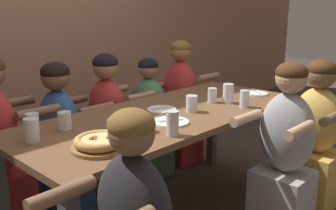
{
  "coord_description": "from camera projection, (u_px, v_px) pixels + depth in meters",
  "views": [
    {
      "loc": [
        -1.73,
        -1.66,
        1.46
      ],
      "look_at": [
        0.0,
        0.0,
        0.84
      ],
      "focal_mm": 40.0,
      "sensor_mm": 36.0,
      "label": 1
    }
  ],
  "objects": [
    {
      "name": "diner_far_left",
      "position": [
        0.0,
        157.0,
        2.38
      ],
      "size": [
        0.51,
        0.4,
        1.19
      ],
      "rotation": [
        0.0,
        0.0,
        -1.57
      ],
      "color": "#B22D2D",
      "rests_on": "ground"
    },
    {
      "name": "diner_near_midright",
      "position": [
        284.0,
        158.0,
        2.4
      ],
      "size": [
        0.51,
        0.4,
        1.15
      ],
      "rotation": [
        0.0,
        0.0,
        1.57
      ],
      "color": "#99999E",
      "rests_on": "ground"
    },
    {
      "name": "drinking_glass_c",
      "position": [
        32.0,
        131.0,
        1.93
      ],
      "size": [
        0.08,
        0.08,
        0.13
      ],
      "color": "silver",
      "rests_on": "dining_table"
    },
    {
      "name": "diner_near_right",
      "position": [
        315.0,
        141.0,
        2.73
      ],
      "size": [
        0.51,
        0.4,
        1.12
      ],
      "rotation": [
        0.0,
        0.0,
        1.57
      ],
      "color": "gold",
      "rests_on": "ground"
    },
    {
      "name": "drinking_glass_d",
      "position": [
        138.0,
        121.0,
        2.1
      ],
      "size": [
        0.08,
        0.08,
        0.12
      ],
      "color": "silver",
      "rests_on": "dining_table"
    },
    {
      "name": "empty_plate_c",
      "position": [
        123.0,
        120.0,
        2.29
      ],
      "size": [
        0.2,
        0.2,
        0.02
      ],
      "color": "white",
      "rests_on": "dining_table"
    },
    {
      "name": "drinking_glass_g",
      "position": [
        192.0,
        105.0,
        2.49
      ],
      "size": [
        0.08,
        0.08,
        0.11
      ],
      "color": "silver",
      "rests_on": "dining_table"
    },
    {
      "name": "diner_far_midright",
      "position": [
        149.0,
        123.0,
        3.31
      ],
      "size": [
        0.51,
        0.4,
        1.05
      ],
      "rotation": [
        0.0,
        0.0,
        -1.57
      ],
      "color": "#477556",
      "rests_on": "ground"
    },
    {
      "name": "empty_plate_d",
      "position": [
        171.0,
        122.0,
        2.26
      ],
      "size": [
        0.22,
        0.22,
        0.02
      ],
      "color": "white",
      "rests_on": "dining_table"
    },
    {
      "name": "drinking_glass_a",
      "position": [
        173.0,
        123.0,
        2.02
      ],
      "size": [
        0.07,
        0.07,
        0.14
      ],
      "color": "silver",
      "rests_on": "dining_table"
    },
    {
      "name": "empty_plate_b",
      "position": [
        162.0,
        109.0,
        2.53
      ],
      "size": [
        0.2,
        0.2,
        0.02
      ],
      "color": "white",
      "rests_on": "dining_table"
    },
    {
      "name": "drinking_glass_f",
      "position": [
        244.0,
        100.0,
        2.61
      ],
      "size": [
        0.07,
        0.07,
        0.12
      ],
      "color": "silver",
      "rests_on": "dining_table"
    },
    {
      "name": "drinking_glass_i",
      "position": [
        65.0,
        122.0,
        2.13
      ],
      "size": [
        0.08,
        0.08,
        0.1
      ],
      "color": "silver",
      "rests_on": "dining_table"
    },
    {
      "name": "pizza_board_main",
      "position": [
        100.0,
        143.0,
        1.83
      ],
      "size": [
        0.29,
        0.29,
        0.06
      ],
      "color": "#996B42",
      "rests_on": "dining_table"
    },
    {
      "name": "dining_table",
      "position": [
        168.0,
        125.0,
        2.51
      ],
      "size": [
        2.11,
        0.86,
        0.79
      ],
      "color": "brown",
      "rests_on": "ground"
    },
    {
      "name": "diner_far_right",
      "position": [
        180.0,
        107.0,
        3.58
      ],
      "size": [
        0.51,
        0.4,
        1.17
      ],
      "rotation": [
        0.0,
        0.0,
        -1.57
      ],
      "color": "#B22D2D",
      "rests_on": "ground"
    },
    {
      "name": "drinking_glass_h",
      "position": [
        212.0,
        96.0,
        2.74
      ],
      "size": [
        0.07,
        0.07,
        0.11
      ],
      "color": "silver",
      "rests_on": "dining_table"
    },
    {
      "name": "drinking_glass_e",
      "position": [
        32.0,
        124.0,
        2.04
      ],
      "size": [
        0.07,
        0.07,
        0.12
      ],
      "color": "silver",
      "rests_on": "dining_table"
    },
    {
      "name": "drinking_glass_b",
      "position": [
        228.0,
        95.0,
        2.72
      ],
      "size": [
        0.08,
        0.08,
        0.14
      ],
      "color": "silver",
      "rests_on": "dining_table"
    },
    {
      "name": "empty_plate_a",
      "position": [
        257.0,
        93.0,
        3.01
      ],
      "size": [
        0.18,
        0.18,
        0.02
      ],
      "color": "white",
      "rests_on": "dining_table"
    },
    {
      "name": "diner_far_midleft",
      "position": [
        61.0,
        144.0,
        2.69
      ],
      "size": [
        0.51,
        0.4,
        1.11
      ],
      "rotation": [
        0.0,
        0.0,
        -1.57
      ],
      "color": "#2D5193",
      "rests_on": "ground"
    },
    {
      "name": "diner_far_center",
      "position": [
        108.0,
        130.0,
        2.99
      ],
      "size": [
        0.51,
        0.4,
        1.13
      ],
      "rotation": [
        0.0,
        0.0,
        -1.57
      ],
      "color": "#B22D2D",
      "rests_on": "ground"
    }
  ]
}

